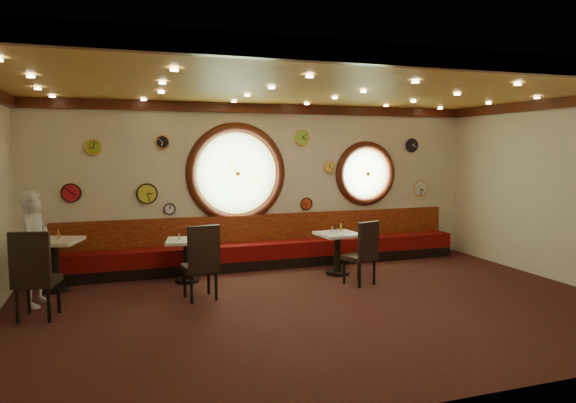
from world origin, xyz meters
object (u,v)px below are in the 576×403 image
Objects in this scene: condiment_c_bottle at (341,227)px; condiment_a_salt at (49,236)px; condiment_c_salt at (332,229)px; table_c at (338,248)px; waiter at (36,248)px; condiment_a_bottle at (59,234)px; condiment_c_pepper at (337,230)px; condiment_a_pepper at (57,237)px; chair_c at (364,249)px; table_a at (55,258)px; condiment_b_pepper at (190,237)px; condiment_b_salt at (179,236)px; chair_a at (34,270)px; condiment_b_bottle at (190,234)px; table_b at (187,255)px; chair_b at (202,257)px.

condiment_a_salt is at bearing 175.12° from condiment_c_bottle.
condiment_c_bottle is (0.19, 0.04, 0.02)m from condiment_c_salt.
waiter reaches higher than table_c.
condiment_a_bottle is at bearing 2.37° from waiter.
table_c is 9.09× the size of condiment_c_pepper.
condiment_a_pepper is 0.19m from condiment_a_bottle.
chair_c is at bearing -81.96° from condiment_c_pepper.
table_a is 9.57× the size of condiment_b_pepper.
condiment_a_pepper is 0.89× the size of condiment_b_pepper.
condiment_b_salt is at bearing 175.66° from condiment_c_bottle.
chair_c is 4.89× the size of condiment_a_bottle.
condiment_b_bottle is (2.29, 1.48, 0.14)m from chair_a.
table_b is 2.75m from condiment_c_pepper.
condiment_a_bottle reaches higher than condiment_c_salt.
waiter reaches higher than condiment_b_salt.
condiment_b_salt is (-0.12, 0.02, 0.33)m from table_b.
condiment_c_salt is (2.78, -0.26, 0.03)m from condiment_b_salt.
condiment_b_pepper is at bearing -17.00° from table_b.
condiment_a_salt is at bearing 11.26° from waiter.
table_b is 7.94× the size of condiment_b_pepper.
condiment_b_salt is 2.86m from condiment_c_pepper.
condiment_c_salt is 2.60m from condiment_b_pepper.
condiment_b_bottle is at bearing 134.92° from chair_c.
condiment_a_pepper is at bearing 178.38° from condiment_b_salt.
table_a is 4.81m from condiment_c_salt.
waiter reaches higher than condiment_b_bottle.
condiment_b_salt is at bearing 46.19° from chair_a.
waiter reaches higher than condiment_a_bottle.
condiment_b_pepper is 2.15m from condiment_a_bottle.
chair_b reaches higher than condiment_a_bottle.
condiment_b_salt is (2.10, 1.43, 0.10)m from chair_a.
condiment_a_salt is at bearing 174.37° from condiment_b_salt.
waiter is at bearing -163.02° from condiment_b_salt.
condiment_a_salt is at bearing 174.09° from table_b.
waiter is (-5.00, -0.31, 0.04)m from condiment_c_pepper.
condiment_c_salt is 0.80× the size of condiment_a_bottle.
condiment_a_pepper is (-2.14, 1.28, 0.22)m from chair_b.
condiment_a_pepper is at bearing 177.84° from table_b.
waiter is (-2.36, -0.71, 0.02)m from condiment_b_bottle.
condiment_b_pepper reaches higher than table_b.
chair_a reaches higher than condiment_c_bottle.
condiment_c_bottle reaches higher than table_a.
chair_b is 1.24m from condiment_b_salt.
condiment_a_salt is 0.15m from condiment_a_bottle.
chair_b reaches higher than condiment_a_salt.
table_c is at bearing -37.91° from condiment_c_pepper.
chair_a is 5.05m from condiment_c_pepper.
condiment_c_salt reaches higher than table_b.
chair_b is 0.42× the size of waiter.
table_a is at bearing 174.38° from table_c.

